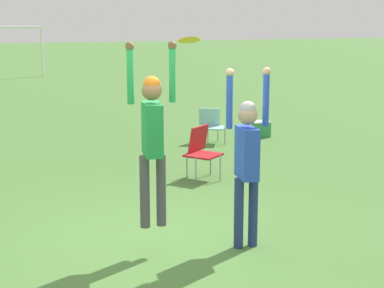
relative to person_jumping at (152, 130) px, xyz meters
The scene contains 7 objects.
ground_plane 1.59m from the person_jumping, 61.30° to the left, with size 120.00×120.00×0.00m, color #4C7A38.
person_jumping is the anchor object (origin of this frame).
person_defending 1.22m from the person_jumping, ahead, with size 0.59×0.46×2.27m.
frisbee 1.14m from the person_jumping, ahead, with size 0.26×0.26×0.09m.
camping_chair_0 3.94m from the person_jumping, 60.19° to the left, with size 0.76×0.85×0.93m.
camping_chair_2 7.09m from the person_jumping, 62.30° to the left, with size 0.65×0.71×0.79m.
cooler_box 8.09m from the person_jumping, 54.52° to the left, with size 0.43×0.37×0.38m.
Camera 1 is at (-2.29, -7.47, 2.90)m, focal length 60.00 mm.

